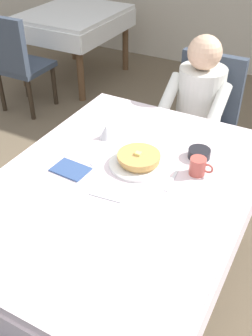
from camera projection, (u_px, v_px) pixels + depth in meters
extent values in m
plane|color=brown|center=(121.00, 284.00, 2.22)|extent=(14.00, 14.00, 0.00)
cube|color=silver|center=(120.00, 185.00, 1.79)|extent=(1.10, 1.50, 0.04)
cube|color=silver|center=(11.00, 334.00, 1.32)|extent=(1.10, 0.01, 0.18)
cube|color=silver|center=(180.00, 131.00, 2.39)|extent=(1.10, 0.01, 0.18)
cube|color=silver|center=(28.00, 170.00, 2.07)|extent=(0.01, 1.50, 0.18)
cube|color=silver|center=(236.00, 245.00, 1.64)|extent=(0.01, 1.50, 0.18)
cylinder|color=brown|center=(108.00, 153.00, 2.66)|extent=(0.07, 0.07, 0.70)
cylinder|color=brown|center=(245.00, 195.00, 2.30)|extent=(0.07, 0.07, 0.70)
cube|color=#384251|center=(197.00, 134.00, 2.72)|extent=(0.44, 0.44, 0.05)
cube|color=#384251|center=(211.00, 88.00, 2.70)|extent=(0.44, 0.06, 0.48)
cylinder|color=#2D2319|center=(209.00, 181.00, 2.65)|extent=(0.04, 0.04, 0.40)
cylinder|color=#2D2319|center=(161.00, 166.00, 2.79)|extent=(0.04, 0.04, 0.40)
cylinder|color=#2D2319|center=(225.00, 155.00, 2.91)|extent=(0.04, 0.04, 0.40)
cylinder|color=#2D2319|center=(180.00, 142.00, 3.05)|extent=(0.04, 0.04, 0.40)
cylinder|color=silver|center=(200.00, 102.00, 2.55)|extent=(0.30, 0.30, 0.46)
sphere|color=#D8AD8C|center=(205.00, 53.00, 2.34)|extent=(0.21, 0.21, 0.21)
cylinder|color=silver|center=(218.00, 106.00, 2.35)|extent=(0.08, 0.29, 0.23)
cylinder|color=silver|center=(169.00, 95.00, 2.47)|extent=(0.08, 0.29, 0.23)
cylinder|color=#383D51|center=(194.00, 175.00, 2.66)|extent=(0.10, 0.10, 0.45)
cylinder|color=#383D51|center=(173.00, 169.00, 2.73)|extent=(0.10, 0.10, 0.45)
cylinder|color=white|center=(138.00, 164.00, 1.88)|extent=(0.28, 0.28, 0.02)
cylinder|color=tan|center=(140.00, 161.00, 1.87)|extent=(0.18, 0.18, 0.01)
cylinder|color=tan|center=(139.00, 159.00, 1.86)|extent=(0.19, 0.19, 0.01)
cylinder|color=tan|center=(139.00, 156.00, 1.85)|extent=(0.21, 0.21, 0.02)
cube|color=#F4E072|center=(138.00, 154.00, 1.84)|extent=(0.03, 0.03, 0.01)
cylinder|color=#B24C42|center=(198.00, 166.00, 1.80)|extent=(0.08, 0.08, 0.08)
torus|color=#B24C42|center=(208.00, 169.00, 1.78)|extent=(0.05, 0.01, 0.05)
cylinder|color=black|center=(199.00, 153.00, 1.92)|extent=(0.11, 0.11, 0.04)
cone|color=silver|center=(106.00, 132.00, 2.06)|extent=(0.08, 0.08, 0.07)
cube|color=silver|center=(102.00, 156.00, 1.94)|extent=(0.03, 0.18, 0.00)
cube|color=silver|center=(173.00, 178.00, 1.79)|extent=(0.03, 0.20, 0.00)
cube|color=silver|center=(106.00, 198.00, 1.68)|extent=(0.15, 0.03, 0.00)
cube|color=#334C7F|center=(71.00, 169.00, 1.85)|extent=(0.18, 0.13, 0.01)
cube|color=white|center=(73.00, 13.00, 4.13)|extent=(0.90, 1.10, 0.04)
cube|color=white|center=(42.00, 38.00, 3.80)|extent=(0.90, 0.01, 0.18)
cube|color=white|center=(101.00, 11.00, 4.59)|extent=(0.90, 0.01, 0.18)
cube|color=white|center=(40.00, 18.00, 4.37)|extent=(0.01, 1.10, 0.18)
cube|color=white|center=(111.00, 30.00, 4.02)|extent=(0.01, 1.10, 0.18)
cylinder|color=brown|center=(22.00, 55.00, 4.16)|extent=(0.07, 0.07, 0.70)
cylinder|color=brown|center=(80.00, 68.00, 3.87)|extent=(0.07, 0.07, 0.70)
cylinder|color=brown|center=(73.00, 31.00, 4.82)|extent=(0.07, 0.07, 0.70)
cylinder|color=brown|center=(125.00, 40.00, 4.54)|extent=(0.07, 0.07, 0.70)
cube|color=#384251|center=(25.00, 67.00, 3.70)|extent=(0.44, 0.44, 0.05)
cube|color=#384251|center=(5.00, 45.00, 3.40)|extent=(0.44, 0.06, 0.48)
cylinder|color=#2D2319|center=(26.00, 78.00, 4.03)|extent=(0.04, 0.04, 0.40)
cylinder|color=#2D2319|center=(54.00, 85.00, 3.89)|extent=(0.04, 0.04, 0.40)
cylinder|color=#2D2319|center=(2.00, 92.00, 3.78)|extent=(0.04, 0.04, 0.40)
cylinder|color=#2D2319|center=(31.00, 100.00, 3.64)|extent=(0.04, 0.04, 0.40)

